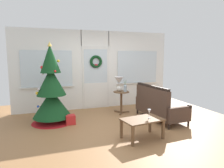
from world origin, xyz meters
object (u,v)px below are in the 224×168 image
wine_glass (149,112)px  gift_box (70,120)px  christmas_tree (52,92)px  settee_sofa (157,106)px  coffee_table (142,122)px  side_table (121,98)px  flower_vase (125,88)px  table_lamp (119,82)px

wine_glass → gift_box: (-1.46, 1.42, -0.45)m
christmas_tree → settee_sofa: size_ratio=1.28×
settee_sofa → coffee_table: bearing=-134.5°
gift_box → settee_sofa: bearing=-10.2°
christmas_tree → side_table: 2.07m
coffee_table → side_table: bearing=81.2°
flower_vase → gift_box: (-1.70, -0.46, -0.67)m
christmas_tree → wine_glass: (1.89, -1.72, -0.23)m
flower_vase → gift_box: flower_vase is taller
christmas_tree → flower_vase: bearing=4.4°
settee_sofa → flower_vase: size_ratio=4.64×
christmas_tree → coffee_table: size_ratio=2.30×
table_lamp → gift_box: table_lamp is taller
gift_box → flower_vase: bearing=15.1°
flower_vase → wine_glass: (-0.24, -1.88, -0.22)m
christmas_tree → wine_glass: size_ratio=10.70×
flower_vase → coffee_table: flower_vase is taller
wine_glass → christmas_tree: bearing=137.7°
settee_sofa → wine_glass: (-0.83, -1.01, 0.19)m
wine_glass → side_table: bearing=85.8°
table_lamp → christmas_tree: bearing=-172.4°
table_lamp → coffee_table: (-0.24, -1.97, -0.59)m
table_lamp → coffee_table: table_lamp is taller
coffee_table → settee_sofa: bearing=45.5°
christmas_tree → settee_sofa: bearing=-14.7°
side_table → table_lamp: table_lamp is taller
christmas_tree → settee_sofa: christmas_tree is taller
flower_vase → coffee_table: size_ratio=0.39×
side_table → table_lamp: 0.48m
coffee_table → gift_box: 1.94m
christmas_tree → flower_vase: christmas_tree is taller
side_table → coffee_table: (-0.30, -1.93, -0.12)m
christmas_tree → wine_glass: christmas_tree is taller
settee_sofa → gift_box: (-2.29, 0.41, -0.26)m
settee_sofa → table_lamp: bearing=127.5°
side_table → table_lamp: (-0.06, 0.04, 0.48)m
flower_vase → wine_glass: 1.91m
christmas_tree → side_table: christmas_tree is taller
side_table → gift_box: (-1.60, -0.52, -0.36)m
coffee_table → wine_glass: (0.15, -0.01, 0.21)m
wine_glass → gift_box: wine_glass is taller
side_table → wine_glass: side_table is taller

